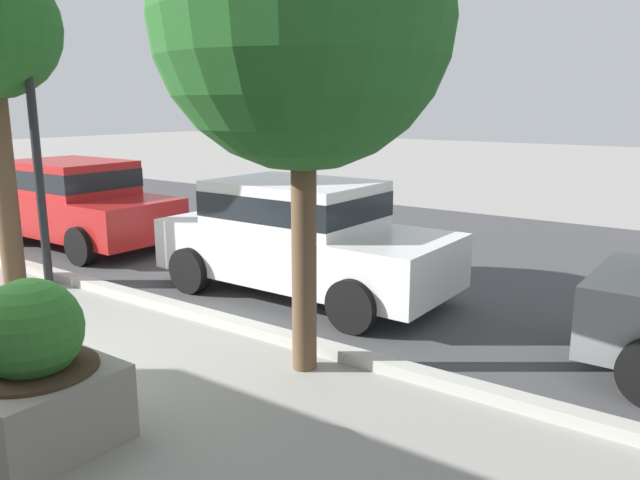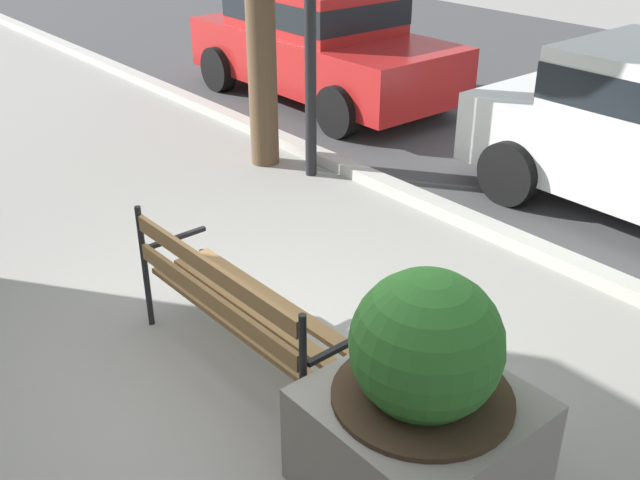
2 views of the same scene
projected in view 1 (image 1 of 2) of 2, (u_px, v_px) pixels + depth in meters
The scene contains 7 objects.
street_surface at pixel (372, 247), 11.41m from camera, with size 60.00×9.00×0.01m, color #424244.
curb_stone at pixel (183, 310), 7.75m from camera, with size 60.00×0.20×0.12m, color #B2AFA8.
concrete_planter at pixel (35, 376), 4.69m from camera, with size 1.04×1.04×1.32m.
street_tree_down_street at pixel (303, 19), 5.49m from camera, with size 2.72×2.72×4.68m.
parked_car_red at pixel (75, 200), 11.41m from camera, with size 4.10×1.93×1.56m.
parked_car_white at pixel (301, 234), 8.43m from camera, with size 4.10×1.93×1.56m.
lamp_post at pixel (32, 105), 8.33m from camera, with size 0.32×0.32×3.90m.
Camera 1 is at (5.69, -2.10, 2.57)m, focal length 34.86 mm.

